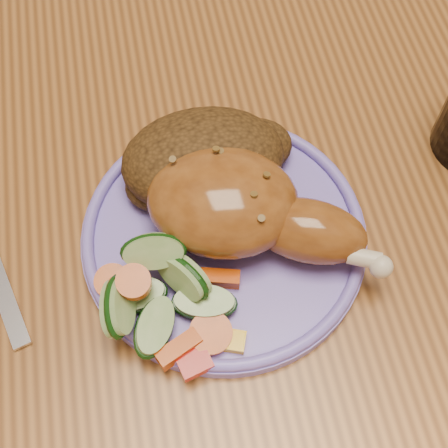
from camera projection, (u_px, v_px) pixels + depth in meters
name	position (u px, v px, depth m)	size (l,w,h in m)	color
ground	(252.00, 369.00, 1.23)	(4.00, 4.00, 0.00)	brown
dining_table	(278.00, 192.00, 0.64)	(0.90, 1.40, 0.75)	brown
plate	(224.00, 236.00, 0.52)	(0.23, 0.23, 0.01)	#7A66D7
plate_rim	(224.00, 230.00, 0.51)	(0.23, 0.23, 0.01)	#7A66D7
chicken_leg	(243.00, 208.00, 0.49)	(0.19, 0.15, 0.06)	brown
rice_pilaf	(206.00, 160.00, 0.52)	(0.15, 0.10, 0.06)	#472D11
vegetable_pile	(162.00, 297.00, 0.47)	(0.12, 0.12, 0.06)	#A50A05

